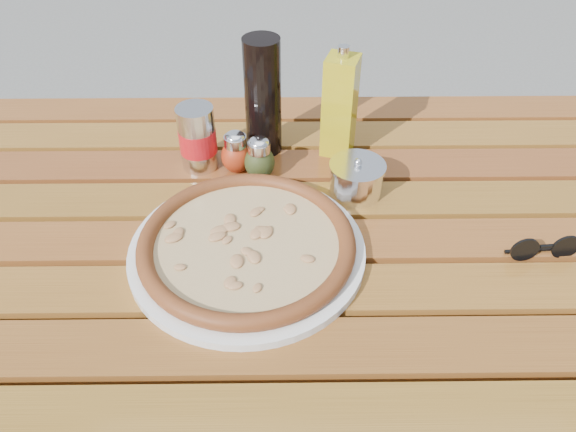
{
  "coord_description": "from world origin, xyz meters",
  "views": [
    {
      "loc": [
        -0.01,
        -0.64,
        1.36
      ],
      "look_at": [
        0.0,
        0.02,
        0.78
      ],
      "focal_mm": 35.0,
      "sensor_mm": 36.0,
      "label": 1
    }
  ],
  "objects_px": {
    "olive_oil_cruet": "(340,106)",
    "table": "(288,272)",
    "dark_bottle": "(263,97)",
    "soda_can": "(198,138)",
    "plate": "(247,251)",
    "pizza": "(247,243)",
    "parmesan_tin": "(356,178)",
    "pepper_shaker": "(236,153)",
    "sunglasses": "(544,248)",
    "oregano_shaker": "(259,159)"
  },
  "relations": [
    {
      "from": "table",
      "to": "plate",
      "type": "xyz_separation_m",
      "value": [
        -0.06,
        -0.03,
        0.08
      ]
    },
    {
      "from": "table",
      "to": "plate",
      "type": "bearing_deg",
      "value": -151.98
    },
    {
      "from": "table",
      "to": "olive_oil_cruet",
      "type": "distance_m",
      "value": 0.31
    },
    {
      "from": "soda_can",
      "to": "pizza",
      "type": "bearing_deg",
      "value": -67.55
    },
    {
      "from": "plate",
      "to": "olive_oil_cruet",
      "type": "relative_size",
      "value": 1.71
    },
    {
      "from": "table",
      "to": "oregano_shaker",
      "type": "relative_size",
      "value": 17.07
    },
    {
      "from": "oregano_shaker",
      "to": "olive_oil_cruet",
      "type": "relative_size",
      "value": 0.39
    },
    {
      "from": "table",
      "to": "soda_can",
      "type": "xyz_separation_m",
      "value": [
        -0.16,
        0.2,
        0.13
      ]
    },
    {
      "from": "olive_oil_cruet",
      "to": "sunglasses",
      "type": "bearing_deg",
      "value": -44.44
    },
    {
      "from": "sunglasses",
      "to": "plate",
      "type": "bearing_deg",
      "value": 174.18
    },
    {
      "from": "plate",
      "to": "sunglasses",
      "type": "relative_size",
      "value": 3.27
    },
    {
      "from": "parmesan_tin",
      "to": "sunglasses",
      "type": "relative_size",
      "value": 1.08
    },
    {
      "from": "oregano_shaker",
      "to": "dark_bottle",
      "type": "xyz_separation_m",
      "value": [
        0.01,
        0.09,
        0.07
      ]
    },
    {
      "from": "table",
      "to": "sunglasses",
      "type": "xyz_separation_m",
      "value": [
        0.39,
        -0.04,
        0.09
      ]
    },
    {
      "from": "pepper_shaker",
      "to": "plate",
      "type": "bearing_deg",
      "value": -82.62
    },
    {
      "from": "plate",
      "to": "soda_can",
      "type": "bearing_deg",
      "value": 112.45
    },
    {
      "from": "plate",
      "to": "olive_oil_cruet",
      "type": "height_order",
      "value": "olive_oil_cruet"
    },
    {
      "from": "oregano_shaker",
      "to": "sunglasses",
      "type": "relative_size",
      "value": 0.75
    },
    {
      "from": "olive_oil_cruet",
      "to": "dark_bottle",
      "type": "bearing_deg",
      "value": 176.18
    },
    {
      "from": "plate",
      "to": "pepper_shaker",
      "type": "distance_m",
      "value": 0.22
    },
    {
      "from": "pepper_shaker",
      "to": "sunglasses",
      "type": "distance_m",
      "value": 0.53
    },
    {
      "from": "oregano_shaker",
      "to": "sunglasses",
      "type": "distance_m",
      "value": 0.48
    },
    {
      "from": "pepper_shaker",
      "to": "dark_bottle",
      "type": "xyz_separation_m",
      "value": [
        0.05,
        0.07,
        0.07
      ]
    },
    {
      "from": "soda_can",
      "to": "olive_oil_cruet",
      "type": "bearing_deg",
      "value": 9.98
    },
    {
      "from": "table",
      "to": "dark_bottle",
      "type": "distance_m",
      "value": 0.32
    },
    {
      "from": "soda_can",
      "to": "olive_oil_cruet",
      "type": "height_order",
      "value": "olive_oil_cruet"
    },
    {
      "from": "soda_can",
      "to": "sunglasses",
      "type": "bearing_deg",
      "value": -23.81
    },
    {
      "from": "plate",
      "to": "olive_oil_cruet",
      "type": "bearing_deg",
      "value": 60.23
    },
    {
      "from": "table",
      "to": "dark_bottle",
      "type": "bearing_deg",
      "value": 99.55
    },
    {
      "from": "plate",
      "to": "pizza",
      "type": "xyz_separation_m",
      "value": [
        0.0,
        0.0,
        0.02
      ]
    },
    {
      "from": "pepper_shaker",
      "to": "table",
      "type": "bearing_deg",
      "value": -63.63
    },
    {
      "from": "olive_oil_cruet",
      "to": "table",
      "type": "bearing_deg",
      "value": -111.43
    },
    {
      "from": "table",
      "to": "sunglasses",
      "type": "height_order",
      "value": "sunglasses"
    },
    {
      "from": "table",
      "to": "parmesan_tin",
      "type": "relative_size",
      "value": 11.75
    },
    {
      "from": "pizza",
      "to": "parmesan_tin",
      "type": "bearing_deg",
      "value": 39.6
    },
    {
      "from": "pepper_shaker",
      "to": "parmesan_tin",
      "type": "relative_size",
      "value": 0.69
    },
    {
      "from": "table",
      "to": "soda_can",
      "type": "bearing_deg",
      "value": 128.62
    },
    {
      "from": "plate",
      "to": "pepper_shaker",
      "type": "xyz_separation_m",
      "value": [
        -0.03,
        0.22,
        0.03
      ]
    },
    {
      "from": "pizza",
      "to": "parmesan_tin",
      "type": "relative_size",
      "value": 3.88
    },
    {
      "from": "dark_bottle",
      "to": "soda_can",
      "type": "bearing_deg",
      "value": -155.1
    },
    {
      "from": "oregano_shaker",
      "to": "soda_can",
      "type": "distance_m",
      "value": 0.12
    },
    {
      "from": "soda_can",
      "to": "parmesan_tin",
      "type": "bearing_deg",
      "value": -16.67
    },
    {
      "from": "parmesan_tin",
      "to": "dark_bottle",
      "type": "bearing_deg",
      "value": 139.52
    },
    {
      "from": "table",
      "to": "plate",
      "type": "relative_size",
      "value": 3.89
    },
    {
      "from": "pepper_shaker",
      "to": "olive_oil_cruet",
      "type": "height_order",
      "value": "olive_oil_cruet"
    },
    {
      "from": "plate",
      "to": "sunglasses",
      "type": "distance_m",
      "value": 0.45
    },
    {
      "from": "oregano_shaker",
      "to": "dark_bottle",
      "type": "distance_m",
      "value": 0.11
    },
    {
      "from": "dark_bottle",
      "to": "parmesan_tin",
      "type": "relative_size",
      "value": 1.85
    },
    {
      "from": "oregano_shaker",
      "to": "plate",
      "type": "bearing_deg",
      "value": -94.05
    },
    {
      "from": "oregano_shaker",
      "to": "table",
      "type": "bearing_deg",
      "value": -73.5
    }
  ]
}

